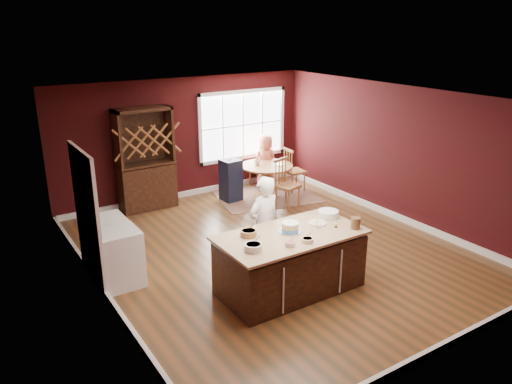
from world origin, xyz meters
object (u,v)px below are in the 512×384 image
hutch (145,159)px  dryer (107,243)px  kitchen_island (290,263)px  chair_south (288,184)px  chair_east (295,169)px  high_chair (231,179)px  dining_table (266,174)px  layer_cake (290,227)px  chair_north (259,166)px  washer (120,258)px  toddler (230,164)px  baker (264,225)px  seated_woman (265,162)px

hutch → dryer: 2.86m
kitchen_island → chair_south: 3.48m
chair_east → high_chair: chair_east is taller
dining_table → hutch: 2.73m
layer_cake → high_chair: size_ratio=0.36×
kitchen_island → chair_north: 5.09m
chair_south → washer: chair_south is taller
washer → dining_table: bearing=27.7°
kitchen_island → chair_south: (2.03, 2.83, 0.11)m
kitchen_island → hutch: 4.54m
toddler → dryer: bearing=-151.0°
layer_cake → hutch: hutch is taller
chair_north → layer_cake: bearing=38.4°
high_chair → chair_north: bearing=21.4°
toddler → hutch: size_ratio=0.12×
chair_east → toddler: (-1.54, 0.37, 0.28)m
layer_cake → washer: 2.63m
chair_east → baker: bearing=140.3°
high_chair → washer: (-3.33, -2.39, -0.05)m
layer_cake → dryer: bearing=135.3°
baker → toddler: 3.59m
chair_north → seated_woman: seated_woman is taller
dining_table → high_chair: size_ratio=1.22×
chair_east → dining_table: bearing=92.6°
high_chair → washer: 4.10m
toddler → chair_east: bearing=-13.5°
baker → layer_cake: bearing=87.5°
kitchen_island → dining_table: kitchen_island is taller
chair_south → hutch: size_ratio=0.50×
dining_table → dryer: 4.42m
chair_east → hutch: (-3.36, 0.79, 0.56)m
kitchen_island → high_chair: size_ratio=2.19×
chair_north → toddler: 1.20m
dryer → seated_woman: bearing=24.9°
dining_table → baker: 3.64m
high_chair → chair_south: bearing=-60.3°
kitchen_island → baker: 0.80m
toddler → dryer: 3.90m
layer_cake → hutch: 4.43m
dryer → washer: bearing=-90.0°
kitchen_island → layer_cake: (0.04, 0.07, 0.55)m
toddler → dryer: size_ratio=0.29×
dining_table → chair_south: chair_south is taller
dining_table → hutch: bearing=163.3°
layer_cake → dryer: layer_cake is taller
chair_east → toddler: bearing=80.6°
seated_woman → toddler: seated_woman is taller
kitchen_island → dryer: bearing=133.9°
kitchen_island → chair_south: size_ratio=1.98×
chair_east → seated_woman: bearing=43.9°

